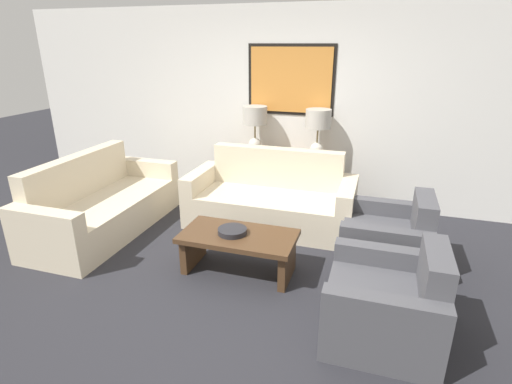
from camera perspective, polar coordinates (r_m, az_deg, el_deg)
The scene contains 11 objects.
ground_plane at distance 3.99m, azimuth -3.24°, elevation -12.35°, with size 20.00×20.00×0.00m, color #28282D.
back_wall at distance 5.65m, azimuth 4.99°, elevation 11.95°, with size 8.23×0.12×2.65m.
console_table at distance 5.61m, azimuth 4.06°, elevation 1.75°, with size 1.32×0.39×0.73m.
table_lamp_left at distance 5.52m, azimuth -0.14°, elevation 10.11°, with size 0.33×0.33×0.64m.
table_lamp_right at distance 5.33m, azimuth 8.85°, elevation 9.49°, with size 0.33×0.33×0.64m.
couch_by_back_wall at distance 5.01m, azimuth 2.17°, elevation -1.33°, with size 2.04×0.88×0.91m.
couch_by_side at distance 5.19m, azimuth -21.09°, elevation -1.95°, with size 0.88×2.04×0.91m.
coffee_table at distance 3.97m, azimuth -2.54°, elevation -7.46°, with size 1.13×0.59×0.42m.
decorative_bowl at distance 3.92m, azimuth -3.40°, elevation -5.59°, with size 0.28×0.28×0.05m.
armchair_near_back_wall at distance 4.27m, azimuth 18.30°, elevation -6.76°, with size 0.84×0.87×0.80m.
armchair_near_camera at distance 3.33m, azimuth 18.18°, elevation -15.09°, with size 0.84×0.87×0.80m.
Camera 1 is at (1.22, -3.13, 2.17)m, focal length 28.00 mm.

